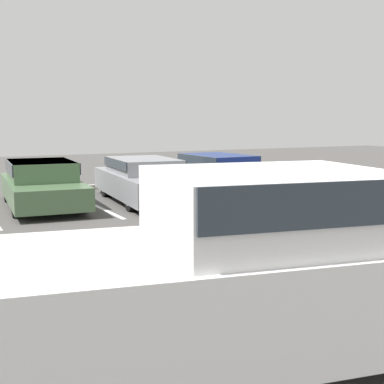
{
  "coord_description": "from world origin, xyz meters",
  "views": [
    {
      "loc": [
        -4.59,
        -3.93,
        2.31
      ],
      "look_at": [
        -0.21,
        4.49,
        1.0
      ],
      "focal_mm": 50.0,
      "sensor_mm": 36.0,
      "label": 1
    }
  ],
  "objects": [
    {
      "name": "stall_stripe_b",
      "position": [
        -0.38,
        9.99,
        0.0
      ],
      "size": [
        0.12,
        4.9,
        0.01
      ],
      "primitive_type": "cube",
      "color": "white",
      "rests_on": "ground_plane"
    },
    {
      "name": "stall_stripe_c",
      "position": [
        2.35,
        9.99,
        0.0
      ],
      "size": [
        0.12,
        4.9,
        0.01
      ],
      "primitive_type": "cube",
      "color": "white",
      "rests_on": "ground_plane"
    },
    {
      "name": "stall_stripe_d",
      "position": [
        5.08,
        9.99,
        0.0
      ],
      "size": [
        0.12,
        4.9,
        0.01
      ],
      "primitive_type": "cube",
      "color": "white",
      "rests_on": "ground_plane"
    },
    {
      "name": "pickup_truck",
      "position": [
        -1.39,
        -0.01,
        0.92
      ],
      "size": [
        6.14,
        2.99,
        1.84
      ],
      "rotation": [
        0.0,
        0.0,
        -0.17
      ],
      "color": "white",
      "rests_on": "ground_plane"
    },
    {
      "name": "parked_sedan_a",
      "position": [
        -1.67,
        10.21,
        0.65
      ],
      "size": [
        2.13,
        4.64,
        1.21
      ],
      "rotation": [
        0.0,
        0.0,
        -1.65
      ],
      "color": "#4C6B47",
      "rests_on": "ground_plane"
    },
    {
      "name": "parked_sedan_b",
      "position": [
        1.05,
        9.81,
        0.65
      ],
      "size": [
        2.21,
        4.86,
        1.21
      ],
      "rotation": [
        0.0,
        0.0,
        -1.66
      ],
      "color": "gray",
      "rests_on": "ground_plane"
    },
    {
      "name": "parked_sedan_c",
      "position": [
        3.63,
        10.11,
        0.64
      ],
      "size": [
        1.91,
        4.5,
        1.21
      ],
      "rotation": [
        0.0,
        0.0,
        -1.53
      ],
      "color": "navy",
      "rests_on": "ground_plane"
    },
    {
      "name": "wheel_stop_curb",
      "position": [
        0.75,
        13.1,
        0.07
      ],
      "size": [
        1.68,
        0.2,
        0.14
      ],
      "primitive_type": "cube",
      "color": "#B7B2A8",
      "rests_on": "ground_plane"
    }
  ]
}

